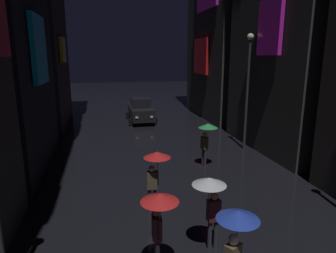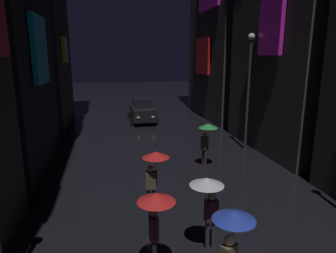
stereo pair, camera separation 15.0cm
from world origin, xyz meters
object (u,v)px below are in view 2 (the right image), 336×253
(pedestrian_near_crossing_blue, at_px, (232,232))
(pedestrian_foreground_right_green, at_px, (207,133))
(pedestrian_midstreet_left_red, at_px, (154,165))
(streetlamp_right_far, at_px, (249,80))
(pedestrian_foreground_left_red, at_px, (155,210))
(car_distant, at_px, (142,110))
(pedestrian_far_right_clear, at_px, (208,194))

(pedestrian_near_crossing_blue, distance_m, pedestrian_foreground_right_green, 8.14)
(pedestrian_midstreet_left_red, height_order, streetlamp_right_far, streetlamp_right_far)
(pedestrian_foreground_left_red, bearing_deg, car_distant, 84.25)
(pedestrian_foreground_right_green, distance_m, car_distant, 10.92)
(pedestrian_midstreet_left_red, bearing_deg, pedestrian_near_crossing_blue, -77.13)
(pedestrian_foreground_right_green, xyz_separation_m, car_distant, (-1.78, 10.75, -0.74))
(pedestrian_near_crossing_blue, relative_size, car_distant, 0.51)
(car_distant, bearing_deg, streetlamp_right_far, -60.28)
(pedestrian_foreground_right_green, distance_m, pedestrian_foreground_left_red, 7.54)
(pedestrian_far_right_clear, xyz_separation_m, pedestrian_midstreet_left_red, (-1.05, 2.38, 0.00))
(pedestrian_midstreet_left_red, xyz_separation_m, car_distant, (1.31, 14.45, -0.74))
(pedestrian_far_right_clear, height_order, pedestrian_foreground_left_red, same)
(car_distant, xyz_separation_m, streetlamp_right_far, (4.86, -8.51, 2.97))
(pedestrian_midstreet_left_red, distance_m, pedestrian_foreground_left_red, 3.00)
(pedestrian_near_crossing_blue, bearing_deg, streetlamp_right_far, 62.64)
(pedestrian_far_right_clear, distance_m, pedestrian_foreground_left_red, 1.60)
(car_distant, height_order, streetlamp_right_far, streetlamp_right_far)
(pedestrian_foreground_right_green, relative_size, car_distant, 0.51)
(car_distant, bearing_deg, pedestrian_foreground_left_red, -95.75)
(pedestrian_far_right_clear, xyz_separation_m, streetlamp_right_far, (5.12, 8.32, 2.23))
(pedestrian_near_crossing_blue, distance_m, streetlamp_right_far, 11.58)
(pedestrian_foreground_right_green, distance_m, streetlamp_right_far, 4.41)
(streetlamp_right_far, bearing_deg, pedestrian_foreground_left_red, -126.59)
(pedestrian_near_crossing_blue, relative_size, pedestrian_foreground_left_red, 1.00)
(pedestrian_foreground_right_green, bearing_deg, pedestrian_far_right_clear, -108.58)
(pedestrian_near_crossing_blue, height_order, streetlamp_right_far, streetlamp_right_far)
(pedestrian_foreground_right_green, relative_size, streetlamp_right_far, 0.33)
(pedestrian_midstreet_left_red, bearing_deg, pedestrian_foreground_right_green, 50.11)
(pedestrian_near_crossing_blue, distance_m, pedestrian_foreground_left_red, 1.83)
(pedestrian_near_crossing_blue, xyz_separation_m, pedestrian_midstreet_left_red, (-0.95, 4.15, 0.00))
(pedestrian_far_right_clear, distance_m, streetlamp_right_far, 10.02)
(streetlamp_right_far, bearing_deg, car_distant, 119.72)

